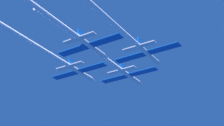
# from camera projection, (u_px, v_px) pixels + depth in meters

# --- Properties ---
(jet_lead) EXTENTS (16.47, 43.86, 2.73)m
(jet_lead) POSITION_uv_depth(u_px,v_px,m) (107.00, 60.00, 86.03)
(jet_lead) COLOR silver
(jet_left_wing) EXTENTS (16.47, 46.19, 2.73)m
(jet_left_wing) POSITION_uv_depth(u_px,v_px,m) (49.00, 53.00, 82.81)
(jet_left_wing) COLOR silver
(jet_right_wing) EXTENTS (16.47, 47.41, 2.73)m
(jet_right_wing) POSITION_uv_depth(u_px,v_px,m) (120.00, 29.00, 72.93)
(jet_right_wing) COLOR silver
(jet_slot) EXTENTS (16.47, 44.94, 2.73)m
(jet_slot) POSITION_uv_depth(u_px,v_px,m) (57.00, 22.00, 69.86)
(jet_slot) COLOR silver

